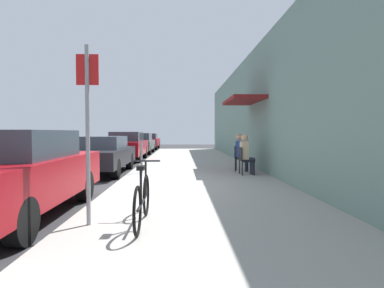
# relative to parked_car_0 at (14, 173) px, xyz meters

# --- Properties ---
(ground_plane) EXTENTS (60.00, 60.00, 0.00)m
(ground_plane) POSITION_rel_parked_car_0_xyz_m (1.10, 2.71, -0.77)
(ground_plane) COLOR #2D2D30
(sidewalk_slab) EXTENTS (4.50, 32.00, 0.12)m
(sidewalk_slab) POSITION_rel_parked_car_0_xyz_m (3.35, 4.71, -0.71)
(sidewalk_slab) COLOR #9E9B93
(sidewalk_slab) RESTS_ON ground_plane
(building_facade) EXTENTS (1.40, 32.00, 4.63)m
(building_facade) POSITION_rel_parked_car_0_xyz_m (5.74, 4.72, 1.54)
(building_facade) COLOR gray
(building_facade) RESTS_ON ground_plane
(parked_car_0) EXTENTS (1.80, 4.40, 1.51)m
(parked_car_0) POSITION_rel_parked_car_0_xyz_m (0.00, 0.00, 0.00)
(parked_car_0) COLOR maroon
(parked_car_0) RESTS_ON ground_plane
(parked_car_1) EXTENTS (1.80, 4.40, 1.32)m
(parked_car_1) POSITION_rel_parked_car_0_xyz_m (-0.00, 5.98, -0.08)
(parked_car_1) COLOR black
(parked_car_1) RESTS_ON ground_plane
(parked_car_2) EXTENTS (1.80, 4.40, 1.49)m
(parked_car_2) POSITION_rel_parked_car_0_xyz_m (-0.00, 11.34, -0.01)
(parked_car_2) COLOR maroon
(parked_car_2) RESTS_ON ground_plane
(parked_car_3) EXTENTS (1.80, 4.40, 1.41)m
(parked_car_3) POSITION_rel_parked_car_0_xyz_m (0.00, 16.61, -0.05)
(parked_car_3) COLOR #47514C
(parked_car_3) RESTS_ON ground_plane
(parked_car_4) EXTENTS (1.80, 4.40, 1.36)m
(parked_car_4) POSITION_rel_parked_car_0_xyz_m (0.00, 22.31, -0.06)
(parked_car_4) COLOR maroon
(parked_car_4) RESTS_ON ground_plane
(parking_meter) EXTENTS (0.12, 0.10, 1.32)m
(parking_meter) POSITION_rel_parked_car_0_xyz_m (1.55, 5.01, 0.11)
(parking_meter) COLOR slate
(parking_meter) RESTS_ON sidewalk_slab
(street_sign) EXTENTS (0.32, 0.06, 2.60)m
(street_sign) POSITION_rel_parked_car_0_xyz_m (1.50, -0.86, 0.87)
(street_sign) COLOR gray
(street_sign) RESTS_ON sidewalk_slab
(bicycle_0) EXTENTS (0.46, 1.71, 0.90)m
(bicycle_0) POSITION_rel_parked_car_0_xyz_m (2.28, -0.88, -0.29)
(bicycle_0) COLOR black
(bicycle_0) RESTS_ON sidewalk_slab
(cafe_chair_0) EXTENTS (0.46, 0.46, 0.87)m
(cafe_chair_0) POSITION_rel_parked_car_0_xyz_m (4.86, 4.57, -0.15)
(cafe_chair_0) COLOR black
(cafe_chair_0) RESTS_ON sidewalk_slab
(seated_patron_0) EXTENTS (0.44, 0.37, 1.29)m
(seated_patron_0) POSITION_rel_parked_car_0_xyz_m (4.92, 4.57, 0.04)
(seated_patron_0) COLOR #232838
(seated_patron_0) RESTS_ON sidewalk_slab
(cafe_chair_1) EXTENTS (0.54, 0.54, 0.87)m
(cafe_chair_1) POSITION_rel_parked_car_0_xyz_m (4.86, 5.51, -0.15)
(cafe_chair_1) COLOR black
(cafe_chair_1) RESTS_ON sidewalk_slab
(seated_patron_1) EXTENTS (0.49, 0.44, 1.29)m
(seated_patron_1) POSITION_rel_parked_car_0_xyz_m (4.92, 5.49, 0.04)
(seated_patron_1) COLOR #232838
(seated_patron_1) RESTS_ON sidewalk_slab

